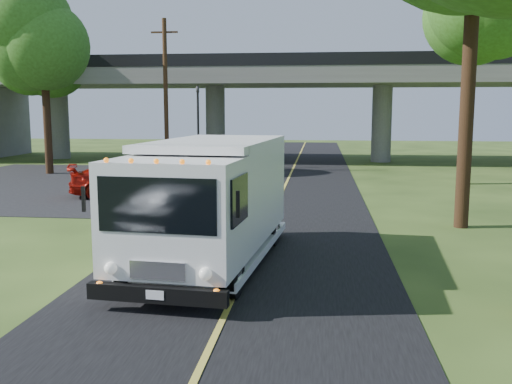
# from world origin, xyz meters

# --- Properties ---
(ground) EXTENTS (120.00, 120.00, 0.00)m
(ground) POSITION_xyz_m (0.00, 0.00, 0.00)
(ground) COLOR #2B4017
(ground) RESTS_ON ground
(road) EXTENTS (7.00, 90.00, 0.02)m
(road) POSITION_xyz_m (0.00, 10.00, 0.01)
(road) COLOR black
(road) RESTS_ON ground
(parking_lot) EXTENTS (16.00, 18.00, 0.01)m
(parking_lot) POSITION_xyz_m (-11.00, 18.00, 0.01)
(parking_lot) COLOR black
(parking_lot) RESTS_ON ground
(lane_line) EXTENTS (0.12, 90.00, 0.01)m
(lane_line) POSITION_xyz_m (0.00, 10.00, 0.03)
(lane_line) COLOR gold
(lane_line) RESTS_ON road
(overpass) EXTENTS (54.00, 10.00, 7.30)m
(overpass) POSITION_xyz_m (0.00, 32.00, 4.56)
(overpass) COLOR slate
(overpass) RESTS_ON ground
(traffic_signal) EXTENTS (0.18, 0.22, 5.20)m
(traffic_signal) POSITION_xyz_m (-6.00, 26.00, 3.20)
(traffic_signal) COLOR black
(traffic_signal) RESTS_ON ground
(utility_pole) EXTENTS (1.60, 0.26, 9.00)m
(utility_pole) POSITION_xyz_m (-7.50, 24.00, 4.59)
(utility_pole) COLOR #472D19
(utility_pole) RESTS_ON ground
(tree_right_far) EXTENTS (5.77, 5.67, 10.99)m
(tree_right_far) POSITION_xyz_m (9.21, 19.84, 8.30)
(tree_right_far) COLOR #382314
(tree_right_far) RESTS_ON ground
(tree_left_lot) EXTENTS (5.60, 5.50, 10.50)m
(tree_left_lot) POSITION_xyz_m (-13.79, 21.84, 7.90)
(tree_left_lot) COLOR #382314
(tree_left_lot) RESTS_ON ground
(tree_left_far) EXTENTS (5.26, 5.16, 9.89)m
(tree_left_far) POSITION_xyz_m (-16.79, 27.84, 7.45)
(tree_left_far) COLOR #382314
(tree_left_far) RESTS_ON ground
(step_van) EXTENTS (3.26, 7.36, 3.00)m
(step_van) POSITION_xyz_m (-0.92, 3.67, 1.63)
(step_van) COLOR white
(step_van) RESTS_ON ground
(red_sedan) EXTENTS (5.37, 3.71, 1.44)m
(red_sedan) POSITION_xyz_m (-6.58, 14.26, 0.72)
(red_sedan) COLOR #971109
(red_sedan) RESTS_ON ground
(pedestrian) EXTENTS (0.70, 0.70, 1.64)m
(pedestrian) POSITION_xyz_m (-3.97, 9.97, 0.82)
(pedestrian) COLOR gray
(pedestrian) RESTS_ON ground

